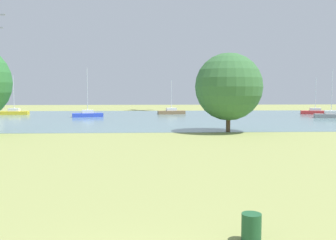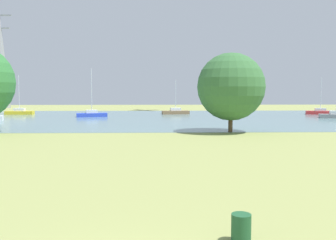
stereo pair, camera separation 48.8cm
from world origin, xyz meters
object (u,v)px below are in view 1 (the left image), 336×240
at_px(sailboat_red, 315,112).
at_px(tree_mid_shore, 229,87).
at_px(sailboat_brown, 171,112).
at_px(sailboat_gray, 331,115).
at_px(sailboat_blue, 88,114).
at_px(sailboat_yellow, 14,112).
at_px(litter_bin, 251,228).

distance_m(sailboat_red, tree_mid_shore, 34.75).
bearing_deg(sailboat_brown, sailboat_red, -3.58).
relative_size(sailboat_gray, tree_mid_shore, 0.93).
xyz_separation_m(sailboat_blue, sailboat_brown, (13.70, 6.50, -0.02)).
height_order(sailboat_gray, sailboat_yellow, sailboat_gray).
distance_m(litter_bin, sailboat_yellow, 61.99).
xyz_separation_m(sailboat_blue, sailboat_red, (39.12, 4.91, -0.02)).
height_order(sailboat_blue, sailboat_brown, sailboat_blue).
relative_size(sailboat_blue, sailboat_red, 1.20).
xyz_separation_m(litter_bin, tree_mid_shore, (5.12, 27.58, 4.21)).
bearing_deg(sailboat_gray, litter_bin, -118.49).
distance_m(sailboat_blue, sailboat_brown, 15.17).
xyz_separation_m(litter_bin, sailboat_yellow, (-26.41, 56.08, 0.06)).
relative_size(sailboat_blue, tree_mid_shore, 0.96).
bearing_deg(sailboat_blue, sailboat_red, 7.16).
height_order(sailboat_red, sailboat_gray, sailboat_gray).
distance_m(sailboat_yellow, sailboat_brown, 27.39).
height_order(litter_bin, tree_mid_shore, tree_mid_shore).
distance_m(sailboat_gray, sailboat_yellow, 52.32).
height_order(sailboat_gray, sailboat_brown, sailboat_gray).
bearing_deg(tree_mid_shore, litter_bin, -100.53).
distance_m(litter_bin, sailboat_blue, 51.43).
xyz_separation_m(sailboat_red, tree_mid_shore, (-21.26, -27.16, 4.15)).
height_order(sailboat_red, tree_mid_shore, tree_mid_shore).
height_order(sailboat_red, sailboat_yellow, sailboat_yellow).
distance_m(sailboat_gray, tree_mid_shore, 27.26).
height_order(litter_bin, sailboat_brown, sailboat_brown).
bearing_deg(sailboat_yellow, sailboat_gray, -11.24).
height_order(sailboat_gray, tree_mid_shore, tree_mid_shore).
distance_m(litter_bin, tree_mid_shore, 28.36).
bearing_deg(sailboat_blue, sailboat_gray, -5.99).
bearing_deg(sailboat_blue, tree_mid_shore, -51.25).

